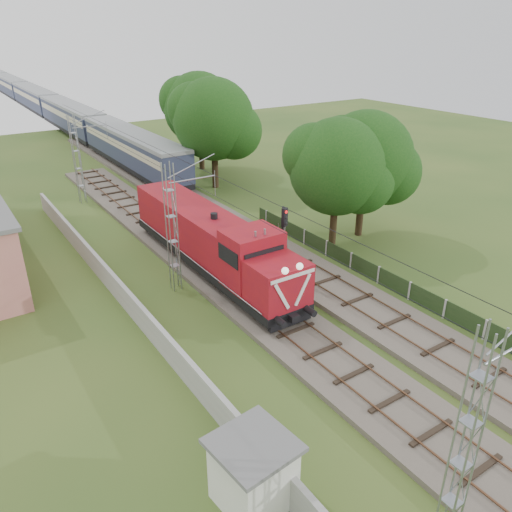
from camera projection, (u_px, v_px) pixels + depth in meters
ground at (343, 373)px, 23.66m from camera, size 140.00×140.00×0.00m
track_main at (261, 306)px, 28.87m from camera, size 4.20×70.00×0.45m
track_side at (223, 222)px, 41.20m from camera, size 4.20×80.00×0.45m
catenary at (173, 228)px, 29.54m from camera, size 3.31×70.00×8.00m
boundary_wall at (121, 293)px, 29.15m from camera, size 0.25×40.00×1.50m
fence at (410, 291)px, 29.69m from camera, size 0.12×32.00×1.20m
locomotive at (211, 240)px, 32.33m from camera, size 3.09×17.66×4.48m
coach_rake at (35, 98)px, 92.45m from camera, size 3.28×122.73×3.80m
signal_post at (284, 232)px, 30.14m from camera, size 0.56×0.45×5.22m
relay_hut at (253, 472)px, 16.76m from camera, size 2.81×2.81×2.65m
tree_a at (338, 168)px, 35.13m from camera, size 7.21×6.87×9.35m
tree_b at (366, 160)px, 36.73m from camera, size 7.38×7.03×9.57m
tree_c at (214, 120)px, 47.91m from camera, size 8.24×7.84×10.68m
tree_d at (200, 109)px, 54.37m from camera, size 8.17×7.78×10.59m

